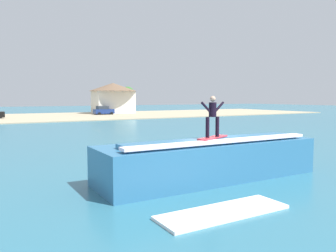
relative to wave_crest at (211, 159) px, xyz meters
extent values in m
plane|color=#2C677D|center=(0.86, 1.45, -0.86)|extent=(260.00, 260.00, 0.00)
cube|color=teal|center=(0.00, 0.03, -0.05)|extent=(10.11, 2.89, 1.63)
cube|color=teal|center=(0.00, -0.34, 0.86)|extent=(8.59, 1.30, 0.18)
cube|color=white|center=(0.00, -0.91, 0.91)|extent=(9.10, 0.52, 0.12)
cube|color=#D8333F|center=(-0.12, -0.30, 1.00)|extent=(1.98, 1.22, 0.06)
cube|color=black|center=(-0.12, -0.30, 1.02)|extent=(1.67, 0.80, 0.01)
cylinder|color=black|center=(-0.45, -0.34, 1.46)|extent=(0.16, 0.16, 0.86)
cylinder|color=black|center=(0.07, -0.34, 1.46)|extent=(0.16, 0.16, 0.86)
cylinder|color=black|center=(-0.19, -0.34, 2.19)|extent=(0.32, 0.32, 0.61)
sphere|color=tan|center=(-0.19, -0.34, 2.65)|extent=(0.24, 0.24, 0.24)
cylinder|color=black|center=(-0.55, -0.34, 2.31)|extent=(0.47, 0.10, 0.44)
cylinder|color=black|center=(0.18, -0.34, 2.31)|extent=(0.47, 0.10, 0.44)
cube|color=tan|center=(0.86, 51.59, -0.79)|extent=(120.00, 27.50, 0.14)
cylinder|color=black|center=(-5.59, 49.26, -0.54)|extent=(0.64, 0.22, 0.64)
cube|color=navy|center=(13.52, 53.18, -0.09)|extent=(3.92, 1.93, 0.90)
cube|color=#262D38|center=(13.22, 53.18, 0.68)|extent=(2.16, 1.74, 0.64)
cylinder|color=black|center=(14.79, 54.19, -0.54)|extent=(0.64, 0.22, 0.64)
cylinder|color=black|center=(14.79, 52.16, -0.54)|extent=(0.64, 0.22, 0.64)
cylinder|color=black|center=(12.24, 54.19, -0.54)|extent=(0.64, 0.22, 0.64)
cylinder|color=black|center=(12.24, 52.16, -0.54)|extent=(0.64, 0.22, 0.64)
cube|color=silver|center=(16.98, 57.00, 1.62)|extent=(8.27, 5.36, 4.96)
cone|color=brown|center=(16.98, 57.00, 4.97)|extent=(10.26, 10.26, 1.75)
cylinder|color=brown|center=(20.48, 57.37, 0.85)|extent=(0.45, 0.45, 3.43)
sphere|color=#2E6827|center=(20.48, 57.37, 3.53)|extent=(3.19, 3.19, 3.19)
cube|color=white|center=(-2.37, -3.77, -0.81)|extent=(4.32, 1.35, 0.10)
camera|label=1|loc=(-8.82, -11.54, 2.70)|focal=35.54mm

